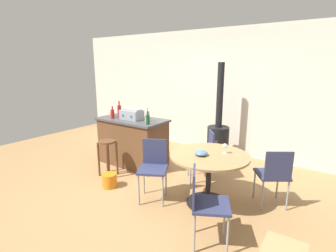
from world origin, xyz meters
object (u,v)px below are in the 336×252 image
at_px(wooden_stool, 107,151).
at_px(wood_stove, 218,137).
at_px(wine_glass, 225,146).
at_px(serving_bowl, 201,153).
at_px(kitchen_island, 133,141).
at_px(cup_0, 126,113).
at_px(folding_chair_left, 204,152).
at_px(bottle_2, 148,119).
at_px(folding_chair_right, 153,165).
at_px(folding_chair_near, 205,201).
at_px(cup_1, 112,114).
at_px(folding_chair_far, 274,173).
at_px(plastic_bucket, 110,180).
at_px(bottle_0, 147,116).
at_px(toolbox, 132,114).
at_px(bottle_1, 119,110).
at_px(bottle_3, 113,114).
at_px(dining_table, 209,166).

height_order(wooden_stool, wood_stove, wood_stove).
distance_m(wine_glass, serving_bowl, 0.35).
bearing_deg(kitchen_island, cup_0, 149.41).
distance_m(folding_chair_left, bottle_2, 1.12).
bearing_deg(folding_chair_right, wood_stove, 86.19).
distance_m(kitchen_island, folding_chair_near, 2.60).
bearing_deg(wood_stove, cup_1, -145.77).
bearing_deg(folding_chair_far, folding_chair_left, 169.13).
xyz_separation_m(folding_chair_far, plastic_bucket, (-2.31, -0.88, -0.39)).
height_order(kitchen_island, wooden_stool, kitchen_island).
bearing_deg(folding_chair_left, plastic_bucket, -135.33).
bearing_deg(folding_chair_right, folding_chair_left, 71.59).
xyz_separation_m(bottle_0, wine_glass, (1.67, -0.35, -0.17)).
height_order(folding_chair_left, toolbox, toolbox).
bearing_deg(cup_1, serving_bowl, -13.40).
distance_m(folding_chair_far, serving_bowl, 1.03).
xyz_separation_m(folding_chair_near, bottle_1, (-2.61, 1.33, 0.52)).
bearing_deg(cup_0, plastic_bucket, -58.69).
xyz_separation_m(bottle_1, bottle_3, (0.03, -0.21, -0.03)).
relative_size(kitchen_island, toolbox, 3.21).
bearing_deg(dining_table, folding_chair_left, 122.05).
xyz_separation_m(folding_chair_left, toolbox, (-1.47, -0.18, 0.51)).
distance_m(bottle_1, cup_1, 0.16).
relative_size(bottle_3, cup_0, 1.92).
relative_size(folding_chair_far, cup_0, 6.77).
xyz_separation_m(dining_table, bottle_3, (-2.25, 0.34, 0.44)).
relative_size(wood_stove, bottle_2, 8.36).
relative_size(dining_table, wood_stove, 0.55).
relative_size(folding_chair_near, bottle_3, 3.61).
height_order(folding_chair_near, folding_chair_left, folding_chair_near).
height_order(folding_chair_far, cup_1, cup_1).
bearing_deg(wood_stove, cup_0, -150.61).
bearing_deg(folding_chair_near, serving_bowl, 121.01).
xyz_separation_m(folding_chair_far, cup_1, (-3.15, 0.02, 0.47)).
xyz_separation_m(folding_chair_left, serving_bowl, (0.34, -0.76, 0.27)).
distance_m(dining_table, bottle_2, 1.46).
bearing_deg(serving_bowl, wooden_stool, -178.41).
bearing_deg(dining_table, bottle_1, 166.40).
bearing_deg(plastic_bucket, kitchen_island, 110.93).
height_order(folding_chair_far, cup_0, cup_0).
bearing_deg(cup_1, wooden_stool, -51.38).
height_order(kitchen_island, bottle_3, bottle_3).
bearing_deg(kitchen_island, bottle_0, -2.57).
bearing_deg(cup_0, bottle_1, -95.73).
xyz_separation_m(wood_stove, bottle_2, (-0.75, -1.33, 0.51)).
bearing_deg(dining_table, folding_chair_right, -157.31).
bearing_deg(folding_chair_near, kitchen_island, 149.80).
bearing_deg(folding_chair_left, wine_glass, -41.42).
height_order(bottle_0, cup_0, bottle_0).
bearing_deg(serving_bowl, kitchen_island, 161.28).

